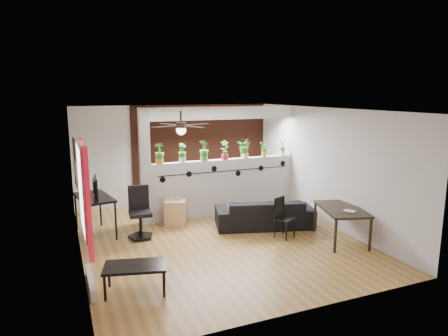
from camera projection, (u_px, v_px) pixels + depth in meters
room_shell at (217, 176)px, 7.88m from camera, size 6.30×7.10×2.90m
partition_wall at (225, 187)px, 9.66m from camera, size 3.60×0.18×1.35m
ceiling_header at (225, 113)px, 9.32m from camera, size 3.60×0.18×0.30m
pier_column at (145, 167)px, 8.82m from camera, size 0.22×0.20×2.60m
brick_panel at (204, 153)px, 10.87m from camera, size 3.90×0.05×2.60m
vine_decal at (226, 171)px, 9.49m from camera, size 3.31×0.01×0.30m
window_assembly at (83, 191)px, 5.78m from camera, size 0.09×1.30×1.55m
baseboard_heater at (91, 282)px, 6.06m from camera, size 0.08×1.00×0.18m
corkboard at (76, 175)px, 7.76m from camera, size 0.03×0.60×0.45m
framed_art at (74, 149)px, 7.62m from camera, size 0.03×0.34×0.44m
ceiling_fan at (181, 127)px, 7.11m from camera, size 1.19×1.19×0.43m
potted_plant_0 at (159, 153)px, 8.89m from camera, size 0.27×0.23×0.48m
potted_plant_1 at (182, 152)px, 9.09m from camera, size 0.27×0.25×0.43m
potted_plant_2 at (204, 150)px, 9.28m from camera, size 0.32×0.33×0.48m
potted_plant_3 at (225, 149)px, 9.48m from camera, size 0.26×0.22×0.46m
potted_plant_4 at (245, 148)px, 9.68m from camera, size 0.32×0.33×0.48m
potted_plant_5 at (264, 149)px, 9.89m from camera, size 0.22×0.20×0.36m
potted_plant_6 at (282, 148)px, 10.09m from camera, size 0.16×0.19×0.36m
sofa at (264, 213)px, 8.79m from camera, size 2.16×1.32×0.59m
cube_shelf at (175, 213)px, 8.91m from camera, size 0.58×0.55×0.56m
cup at (177, 198)px, 8.87m from camera, size 0.15×0.15×0.09m
computer_desk at (94, 200)px, 8.18m from camera, size 0.80×1.23×0.83m
monitor at (93, 190)px, 8.28m from camera, size 0.36×0.08×0.20m
office_chair at (140, 216)px, 8.11m from camera, size 0.54×0.54×1.04m
dining_table at (342, 211)px, 7.89m from camera, size 1.08×1.40×0.68m
book at (348, 212)px, 7.57m from camera, size 0.24×0.27×0.02m
folding_chair at (282, 214)px, 8.13m from camera, size 0.44×0.44×0.83m
coffee_table at (135, 268)px, 5.87m from camera, size 1.01×0.72×0.42m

